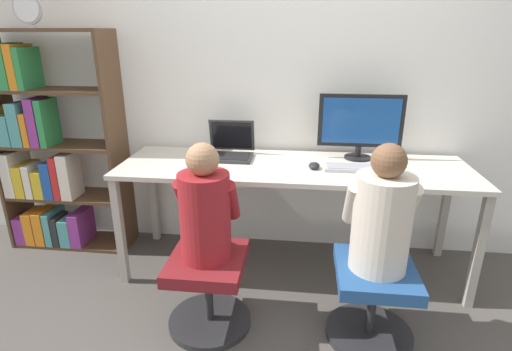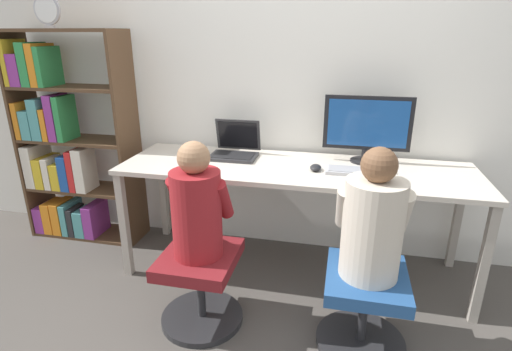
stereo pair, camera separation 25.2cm
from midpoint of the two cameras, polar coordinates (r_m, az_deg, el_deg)
The scene contains 13 objects.
ground_plane at distance 2.68m, azimuth 6.93°, elevation -17.12°, with size 14.00×14.00×0.00m, color #4C4742.
wall_back at distance 2.91m, azimuth 9.66°, elevation 13.57°, with size 10.00×0.05×2.60m.
desk at distance 2.65m, azimuth 8.36°, elevation -0.16°, with size 2.30×0.69×0.78m.
desktop_monitor at distance 2.76m, azimuth 18.15°, elevation 6.49°, with size 0.56×0.18×0.44m.
laptop at distance 2.80m, azimuth -0.49°, elevation 3.76°, with size 0.32×0.29×0.25m.
keyboard at distance 2.58m, azimuth 17.37°, elevation 0.49°, with size 0.42×0.15×0.03m.
computer_mouse_by_keyboard at distance 2.57m, azimuth 11.32°, elevation 1.07°, with size 0.07×0.10×0.04m.
office_chair_left at distance 2.30m, azimuth 18.37°, elevation -17.20°, with size 0.48×0.48×0.45m.
office_chair_right at distance 2.36m, azimuth -4.81°, elevation -15.08°, with size 0.48×0.48×0.45m.
person_at_monitor at distance 2.06m, azimuth 19.79°, elevation -6.36°, with size 0.36×0.33×0.67m.
person_at_laptop at distance 2.13m, azimuth -5.14°, elevation -4.55°, with size 0.33×0.30×0.64m.
bookshelf at distance 3.42m, azimuth -23.93°, elevation 3.51°, with size 0.91×0.31×1.63m.
desk_clock at distance 3.19m, azimuth -25.60°, elevation 20.51°, with size 0.20×0.03×0.22m.
Camera 2 is at (0.29, -2.12, 1.60)m, focal length 28.00 mm.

